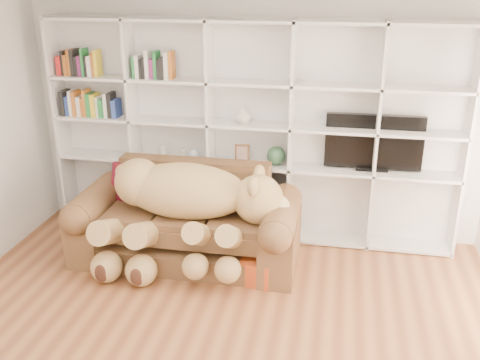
% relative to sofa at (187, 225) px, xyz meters
% --- Properties ---
extents(wall_back, '(5.00, 0.02, 2.70)m').
position_rel_sofa_xyz_m(wall_back, '(0.55, 0.84, 0.99)').
color(wall_back, silver).
rests_on(wall_back, floor).
extents(bookshelf, '(4.43, 0.35, 2.40)m').
position_rel_sofa_xyz_m(bookshelf, '(0.31, 0.71, 0.94)').
color(bookshelf, silver).
rests_on(bookshelf, floor).
extents(sofa, '(2.30, 0.99, 0.97)m').
position_rel_sofa_xyz_m(sofa, '(0.00, 0.00, 0.00)').
color(sofa, brown).
rests_on(sofa, floor).
extents(teddy_bear, '(1.88, 0.99, 1.09)m').
position_rel_sofa_xyz_m(teddy_bear, '(0.04, -0.19, 0.33)').
color(teddy_bear, tan).
rests_on(teddy_bear, sofa).
extents(throw_pillow, '(0.48, 0.36, 0.45)m').
position_rel_sofa_xyz_m(throw_pillow, '(-0.66, 0.16, 0.34)').
color(throw_pillow, '#590F17').
rests_on(throw_pillow, sofa).
extents(gift_box, '(0.34, 0.33, 0.25)m').
position_rel_sofa_xyz_m(gift_box, '(0.80, -0.36, -0.24)').
color(gift_box, '#B64318').
rests_on(gift_box, floor).
extents(tv, '(1.01, 0.18, 0.59)m').
position_rel_sofa_xyz_m(tv, '(1.85, 0.70, 0.79)').
color(tv, black).
rests_on(tv, bookshelf).
extents(picture_frame, '(0.16, 0.04, 0.20)m').
position_rel_sofa_xyz_m(picture_frame, '(0.46, 0.65, 0.61)').
color(picture_frame, brown).
rests_on(picture_frame, bookshelf).
extents(green_vase, '(0.20, 0.20, 0.20)m').
position_rel_sofa_xyz_m(green_vase, '(0.83, 0.65, 0.60)').
color(green_vase, '#2C5639').
rests_on(green_vase, bookshelf).
extents(figurine_tall, '(0.08, 0.08, 0.14)m').
position_rel_sofa_xyz_m(figurine_tall, '(-0.46, 0.65, 0.57)').
color(figurine_tall, beige).
rests_on(figurine_tall, bookshelf).
extents(figurine_short, '(0.07, 0.07, 0.10)m').
position_rel_sofa_xyz_m(figurine_short, '(-0.22, 0.65, 0.55)').
color(figurine_short, beige).
rests_on(figurine_short, bookshelf).
extents(snow_globe, '(0.11, 0.11, 0.11)m').
position_rel_sofa_xyz_m(snow_globe, '(-0.09, 0.65, 0.56)').
color(snow_globe, white).
rests_on(snow_globe, bookshelf).
extents(shelf_vase, '(0.20, 0.20, 0.18)m').
position_rel_sofa_xyz_m(shelf_vase, '(0.46, 0.65, 1.04)').
color(shelf_vase, beige).
rests_on(shelf_vase, bookshelf).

